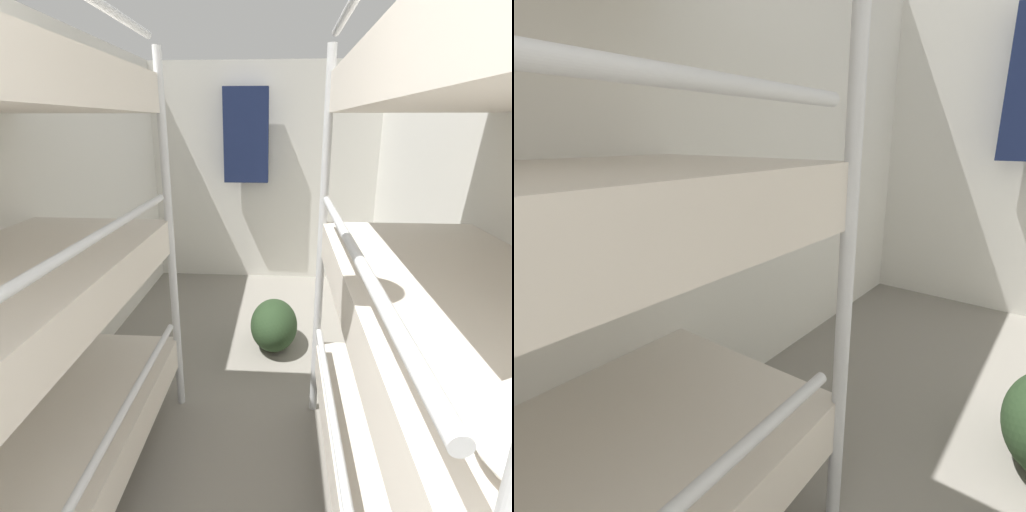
# 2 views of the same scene
# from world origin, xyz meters

# --- Properties ---
(wall_left) EXTENTS (0.06, 4.63, 2.22)m
(wall_left) POSITION_xyz_m (-1.19, 2.26, 1.11)
(wall_left) COLOR silver
(wall_left) RESTS_ON ground_plane
(wall_right) EXTENTS (0.06, 4.63, 2.22)m
(wall_right) POSITION_xyz_m (1.19, 2.26, 1.11)
(wall_right) COLOR silver
(wall_right) RESTS_ON ground_plane
(wall_back) EXTENTS (2.43, 0.06, 2.22)m
(wall_back) POSITION_xyz_m (0.00, 4.54, 1.11)
(wall_back) COLOR silver
(wall_back) RESTS_ON ground_plane
(bunk_stack_right_near) EXTENTS (0.78, 1.80, 2.02)m
(bunk_stack_right_near) POSITION_xyz_m (0.77, 1.40, 1.07)
(bunk_stack_right_near) COLOR silver
(bunk_stack_right_near) RESTS_ON ground_plane
(duffel_bag) EXTENTS (0.36, 0.53, 0.36)m
(duffel_bag) POSITION_xyz_m (0.15, 3.04, 0.18)
(duffel_bag) COLOR #23381E
(duffel_bag) RESTS_ON ground_plane
(hanging_coat) EXTENTS (0.44, 0.12, 0.90)m
(hanging_coat) POSITION_xyz_m (-0.18, 4.39, 1.52)
(hanging_coat) COLOR #192347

